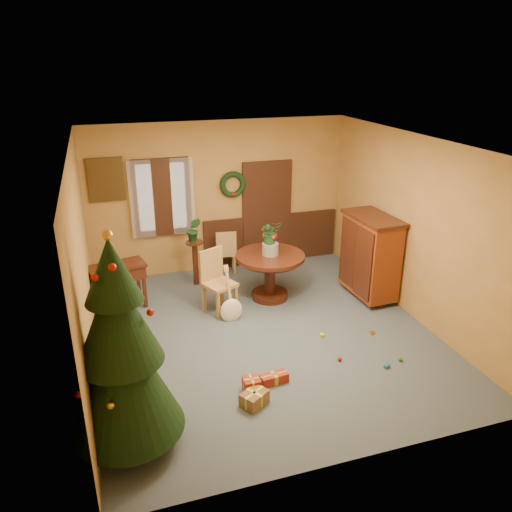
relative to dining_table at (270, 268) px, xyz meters
name	(u,v)px	position (x,y,z in m)	size (l,w,h in m)	color
room_envelope	(231,214)	(-0.27, 1.57, 0.54)	(5.50, 5.50, 5.50)	#384752
dining_table	(270,268)	(0.00, 0.00, 0.00)	(1.20, 1.20, 0.82)	black
urn	(270,249)	(0.00, 0.00, 0.35)	(0.28, 0.28, 0.21)	slate
centerpiece_plant	(270,232)	(0.00, 0.00, 0.66)	(0.36, 0.32, 0.40)	#1E4C23
chair_near	(216,279)	(-0.99, -0.15, 0.00)	(0.61, 0.61, 1.07)	olive
chair_far	(226,251)	(-0.47, 1.26, -0.10)	(0.44, 0.44, 0.89)	olive
guitar	(231,296)	(-0.86, -0.57, -0.15)	(0.36, 0.17, 0.85)	white
plant_stand	(195,258)	(-1.13, 0.95, -0.05)	(0.33, 0.33, 0.85)	black
stand_plant	(194,230)	(-1.13, 0.95, 0.50)	(0.25, 0.20, 0.46)	#19471E
christmas_tree	(121,351)	(-2.63, -2.89, 0.61)	(1.21, 1.21, 2.51)	#382111
writing_desk	(118,276)	(-2.54, 0.37, 0.03)	(0.99, 0.64, 0.81)	black
sideboard	(370,254)	(1.67, -0.46, 0.22)	(0.66, 1.19, 1.49)	#5E210A
gift_a	(254,398)	(-1.13, -2.68, -0.49)	(0.40, 0.37, 0.17)	brown
gift_b	(251,385)	(-1.09, -2.45, -0.47)	(0.21, 0.21, 0.21)	maroon
gift_c	(169,412)	(-2.17, -2.61, -0.51)	(0.31, 0.27, 0.14)	brown
gift_d	(274,378)	(-0.75, -2.35, -0.51)	(0.39, 0.19, 0.13)	maroon
toy_a	(387,366)	(0.84, -2.51, -0.55)	(0.08, 0.05, 0.05)	#225594
toy_b	(400,359)	(1.11, -2.42, -0.55)	(0.06, 0.06, 0.06)	#227D23
toy_c	(322,335)	(0.33, -1.49, -0.55)	(0.08, 0.05, 0.05)	yellow
toy_d	(340,359)	(0.29, -2.17, -0.55)	(0.06, 0.06, 0.06)	#A91A0B
toy_e	(372,333)	(1.09, -1.66, -0.55)	(0.08, 0.05, 0.05)	gold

